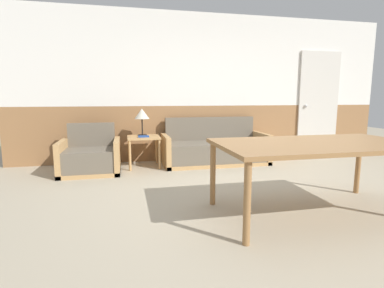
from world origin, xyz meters
name	(u,v)px	position (x,y,z in m)	size (l,w,h in m)	color
ground_plane	(271,204)	(0.00, 0.00, 0.00)	(16.00, 16.00, 0.00)	#B2A58C
wall_back	(208,88)	(0.00, 2.63, 1.35)	(7.20, 0.06, 2.70)	#996B42
couch	(215,150)	(0.00, 2.17, 0.25)	(1.85, 0.78, 0.81)	tan
armchair	(91,158)	(-2.10, 1.94, 0.23)	(0.90, 0.77, 0.76)	tan
side_table	(144,141)	(-1.26, 2.15, 0.44)	(0.54, 0.54, 0.53)	tan
table_lamp	(142,115)	(-1.27, 2.25, 0.89)	(0.25, 0.25, 0.46)	black
book_stack	(144,136)	(-1.26, 2.06, 0.54)	(0.18, 0.11, 0.02)	#234799
dining_table	(317,148)	(0.30, -0.32, 0.68)	(1.98, 1.08, 0.74)	#9E7042
entry_door	(318,104)	(2.33, 2.57, 1.04)	(0.89, 0.09, 2.09)	silver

